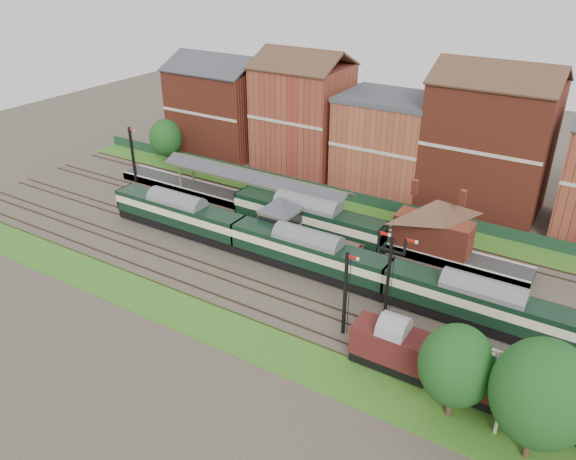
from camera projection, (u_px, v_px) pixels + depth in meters
The scene contains 22 objects.
ground at pixel (288, 266), 58.70m from camera, with size 160.00×160.00×0.00m, color #473D33.
grass_back at pixel (354, 210), 70.75m from camera, with size 90.00×4.50×0.06m, color #2D6619.
grass_front at pixel (216, 325), 49.63m from camera, with size 90.00×5.00×0.06m, color #2D6619.
fence at pixel (361, 199), 71.93m from camera, with size 90.00×0.12×1.50m, color #193823.
platform at pixel (295, 216), 68.15m from camera, with size 55.00×3.40×1.00m, color #2D2D2D.
signal_box at pixel (280, 220), 61.07m from camera, with size 5.40×5.40×6.00m.
brick_hut at pixel (345, 255), 58.26m from camera, with size 3.20×2.64×2.94m.
station_building at pixel (434, 223), 58.62m from camera, with size 8.10×8.10×5.90m.
canopy at pixel (253, 175), 69.07m from camera, with size 26.00×3.89×4.08m.
semaphore_bracket at pixel (389, 270), 49.05m from camera, with size 3.60×0.25×8.18m.
semaphore_platform_end at pixel (133, 154), 76.80m from camera, with size 1.23×0.25×8.00m.
semaphore_siding at pixel (345, 293), 46.82m from camera, with size 1.23×0.25×8.00m.
yard_lamp at pixel (505, 390), 36.98m from camera, with size 2.60×0.22×7.00m.
town_backdrop at pixel (386, 137), 74.40m from camera, with size 69.00×10.00×16.00m.
dmu_train at pixel (308, 252), 56.49m from camera, with size 51.71×2.72×3.97m.
platform_railcar at pixel (308, 218), 63.10m from camera, with size 18.34×2.89×4.22m.
goods_van_a at pixel (392, 346), 43.82m from camera, with size 6.25×2.71×3.79m.
goods_van_b at pixel (477, 378), 40.81m from camera, with size 5.77×2.50×3.50m.
goods_van_c at pixel (568, 413), 38.01m from camera, with size 5.37×2.33×3.26m.
tree_near at pixel (542, 394), 34.53m from camera, with size 6.35×6.35×9.18m.
tree_far at pixel (457, 365), 38.18m from camera, with size 5.21×5.21×7.60m.
tree_back at pixel (166, 138), 83.04m from camera, with size 4.77×4.77×6.97m.
Camera 1 is at (26.52, -42.79, 30.42)m, focal length 35.00 mm.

